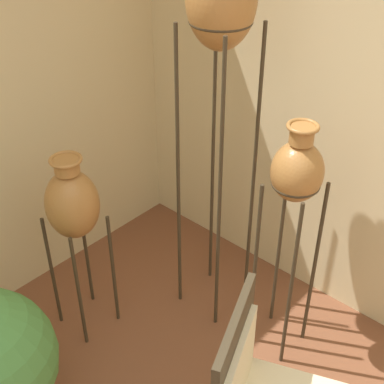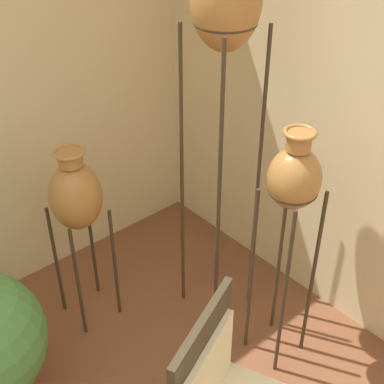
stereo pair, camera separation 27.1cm
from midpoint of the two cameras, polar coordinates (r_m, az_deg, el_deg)
name	(u,v)px [view 1 (the left image)]	position (r m, az deg, el deg)	size (l,w,h in m)	color
vase_stand_tall	(221,6)	(2.50, -0.14, 19.15)	(0.32, 0.32, 2.14)	#382D1E
vase_stand_medium	(296,178)	(2.50, 8.05, 1.38)	(0.25, 0.25, 1.38)	#382D1E
vase_stand_short	(73,205)	(2.84, -15.31, -1.49)	(0.28, 0.28, 1.12)	#382D1E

